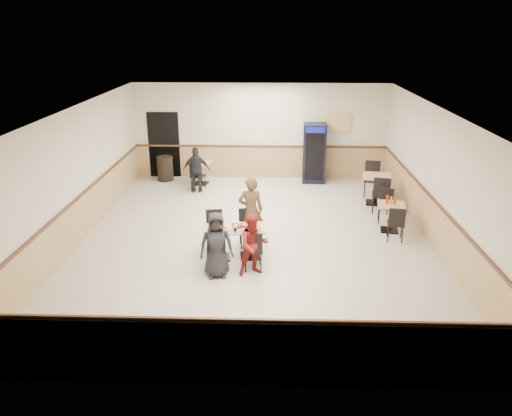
{
  "coord_description": "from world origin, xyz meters",
  "views": [
    {
      "loc": [
        0.37,
        -10.59,
        4.7
      ],
      "look_at": [
        0.04,
        -0.5,
        0.96
      ],
      "focal_mm": 35.0,
      "sensor_mm": 36.0,
      "label": 1
    }
  ],
  "objects_px": {
    "side_table_near": "(391,213)",
    "side_table_far": "(376,185)",
    "lone_diner": "(197,170)",
    "back_table": "(201,170)",
    "diner_man_opposite": "(251,210)",
    "diner_woman_left": "(216,245)",
    "diner_woman_right": "(254,245)",
    "trash_bin": "(165,168)",
    "pepsi_cooler": "(314,153)",
    "main_table": "(235,238)"
  },
  "relations": [
    {
      "from": "lone_diner",
      "to": "side_table_near",
      "type": "distance_m",
      "value": 5.79
    },
    {
      "from": "diner_man_opposite",
      "to": "back_table",
      "type": "distance_m",
      "value": 4.7
    },
    {
      "from": "pepsi_cooler",
      "to": "diner_woman_right",
      "type": "bearing_deg",
      "value": -102.4
    },
    {
      "from": "lone_diner",
      "to": "trash_bin",
      "type": "xyz_separation_m",
      "value": [
        -1.18,
        1.13,
        -0.28
      ]
    },
    {
      "from": "diner_woman_left",
      "to": "diner_woman_right",
      "type": "xyz_separation_m",
      "value": [
        0.72,
        0.1,
        -0.04
      ]
    },
    {
      "from": "diner_woman_left",
      "to": "lone_diner",
      "type": "distance_m",
      "value": 5.34
    },
    {
      "from": "diner_woman_left",
      "to": "diner_man_opposite",
      "type": "relative_size",
      "value": 0.86
    },
    {
      "from": "side_table_far",
      "to": "pepsi_cooler",
      "type": "bearing_deg",
      "value": 127.43
    },
    {
      "from": "side_table_far",
      "to": "back_table",
      "type": "relative_size",
      "value": 1.14
    },
    {
      "from": "pepsi_cooler",
      "to": "trash_bin",
      "type": "xyz_separation_m",
      "value": [
        -4.69,
        -0.04,
        -0.53
      ]
    },
    {
      "from": "diner_woman_left",
      "to": "trash_bin",
      "type": "height_order",
      "value": "diner_woman_left"
    },
    {
      "from": "side_table_near",
      "to": "side_table_far",
      "type": "relative_size",
      "value": 0.82
    },
    {
      "from": "back_table",
      "to": "trash_bin",
      "type": "distance_m",
      "value": 1.23
    },
    {
      "from": "side_table_far",
      "to": "trash_bin",
      "type": "xyz_separation_m",
      "value": [
        -6.25,
        2.0,
        -0.15
      ]
    },
    {
      "from": "lone_diner",
      "to": "pepsi_cooler",
      "type": "distance_m",
      "value": 3.71
    },
    {
      "from": "back_table",
      "to": "trash_bin",
      "type": "xyz_separation_m",
      "value": [
        -1.18,
        0.35,
        -0.07
      ]
    },
    {
      "from": "diner_woman_right",
      "to": "side_table_near",
      "type": "height_order",
      "value": "diner_woman_right"
    },
    {
      "from": "diner_woman_right",
      "to": "pepsi_cooler",
      "type": "height_order",
      "value": "pepsi_cooler"
    },
    {
      "from": "diner_woman_left",
      "to": "trash_bin",
      "type": "xyz_separation_m",
      "value": [
        -2.32,
        6.35,
        -0.28
      ]
    },
    {
      "from": "diner_woman_left",
      "to": "diner_woman_right",
      "type": "distance_m",
      "value": 0.73
    },
    {
      "from": "lone_diner",
      "to": "side_table_near",
      "type": "height_order",
      "value": "lone_diner"
    },
    {
      "from": "lone_diner",
      "to": "side_table_near",
      "type": "relative_size",
      "value": 1.86
    },
    {
      "from": "main_table",
      "to": "lone_diner",
      "type": "xyz_separation_m",
      "value": [
        -1.44,
        4.39,
        0.22
      ]
    },
    {
      "from": "pepsi_cooler",
      "to": "diner_man_opposite",
      "type": "bearing_deg",
      "value": -108.2
    },
    {
      "from": "lone_diner",
      "to": "back_table",
      "type": "relative_size",
      "value": 1.75
    },
    {
      "from": "diner_man_opposite",
      "to": "back_table",
      "type": "relative_size",
      "value": 2.0
    },
    {
      "from": "main_table",
      "to": "side_table_near",
      "type": "distance_m",
      "value": 3.94
    },
    {
      "from": "lone_diner",
      "to": "back_table",
      "type": "height_order",
      "value": "lone_diner"
    },
    {
      "from": "side_table_near",
      "to": "side_table_far",
      "type": "distance_m",
      "value": 1.95
    },
    {
      "from": "diner_man_opposite",
      "to": "lone_diner",
      "type": "xyz_separation_m",
      "value": [
        -1.74,
        3.57,
        -0.1
      ]
    },
    {
      "from": "main_table",
      "to": "side_table_near",
      "type": "relative_size",
      "value": 1.86
    },
    {
      "from": "diner_woman_left",
      "to": "pepsi_cooler",
      "type": "bearing_deg",
      "value": 59.4
    },
    {
      "from": "side_table_near",
      "to": "trash_bin",
      "type": "height_order",
      "value": "trash_bin"
    },
    {
      "from": "diner_man_opposite",
      "to": "side_table_far",
      "type": "distance_m",
      "value": 4.3
    },
    {
      "from": "back_table",
      "to": "side_table_near",
      "type": "bearing_deg",
      "value": -35.4
    },
    {
      "from": "trash_bin",
      "to": "back_table",
      "type": "bearing_deg",
      "value": -16.57
    },
    {
      "from": "lone_diner",
      "to": "side_table_far",
      "type": "relative_size",
      "value": 1.53
    },
    {
      "from": "side_table_near",
      "to": "back_table",
      "type": "distance_m",
      "value": 6.2
    },
    {
      "from": "diner_woman_left",
      "to": "side_table_near",
      "type": "distance_m",
      "value": 4.6
    },
    {
      "from": "trash_bin",
      "to": "side_table_near",
      "type": "bearing_deg",
      "value": -32.32
    },
    {
      "from": "diner_man_opposite",
      "to": "pepsi_cooler",
      "type": "height_order",
      "value": "pepsi_cooler"
    },
    {
      "from": "diner_man_opposite",
      "to": "trash_bin",
      "type": "distance_m",
      "value": 5.55
    },
    {
      "from": "diner_man_opposite",
      "to": "trash_bin",
      "type": "xyz_separation_m",
      "value": [
        -2.92,
        4.7,
        -0.38
      ]
    },
    {
      "from": "trash_bin",
      "to": "lone_diner",
      "type": "bearing_deg",
      "value": -43.97
    },
    {
      "from": "back_table",
      "to": "main_table",
      "type": "bearing_deg",
      "value": -74.42
    },
    {
      "from": "diner_man_opposite",
      "to": "side_table_near",
      "type": "bearing_deg",
      "value": -175.44
    },
    {
      "from": "diner_woman_left",
      "to": "side_table_near",
      "type": "height_order",
      "value": "diner_woman_left"
    },
    {
      "from": "diner_woman_left",
      "to": "trash_bin",
      "type": "bearing_deg",
      "value": 99.8
    },
    {
      "from": "main_table",
      "to": "trash_bin",
      "type": "bearing_deg",
      "value": 107.42
    },
    {
      "from": "diner_woman_left",
      "to": "pepsi_cooler",
      "type": "xyz_separation_m",
      "value": [
        2.37,
        6.4,
        0.25
      ]
    }
  ]
}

